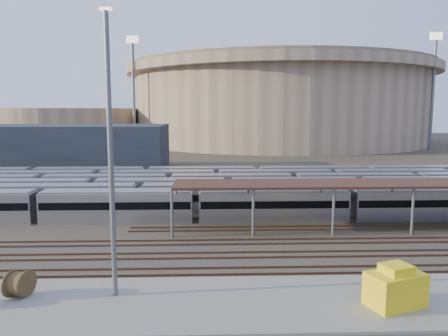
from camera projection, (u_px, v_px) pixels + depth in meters
name	position (u px, v px, depth m)	size (l,w,h in m)	color
ground	(249.00, 240.00, 45.14)	(420.00, 420.00, 0.00)	#383026
apron	(196.00, 303.00, 30.09)	(50.00, 9.00, 0.20)	gray
subway_trains	(247.00, 190.00, 63.27)	(126.39, 23.90, 3.60)	#A3A2A7
inspection_shed	(440.00, 184.00, 49.20)	(60.30, 6.00, 5.30)	#5D5D62
empty_tracks	(254.00, 255.00, 40.17)	(170.00, 9.62, 0.18)	#4C3323
stadium	(278.00, 103.00, 182.53)	(124.00, 124.00, 32.50)	#A0866C
secondary_arena	(66.00, 126.00, 170.94)	(56.00, 56.00, 14.00)	#A0866C
service_building	(71.00, 148.00, 97.76)	(42.00, 20.00, 10.00)	#1E232D
floodlight_0	(134.00, 89.00, 150.36)	(4.00, 1.00, 38.40)	#5D5D62
floodlight_2	(433.00, 88.00, 143.89)	(4.00, 1.00, 38.40)	#5D5D62
floodlight_3	(196.00, 94.00, 200.59)	(4.00, 1.00, 38.40)	#5D5D62
cable_reel_east	(19.00, 284.00, 30.77)	(1.91, 1.91, 1.06)	brown
yard_light_pole	(111.00, 156.00, 29.83)	(0.81, 0.36, 19.79)	#5D5D62
yellow_equipment	(395.00, 289.00, 29.32)	(3.68, 2.30, 2.30)	yellow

